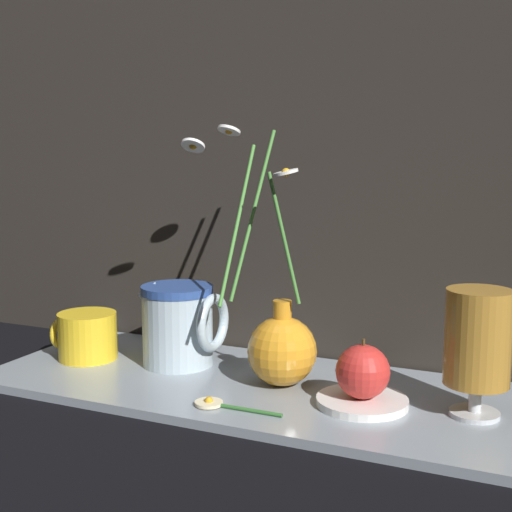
% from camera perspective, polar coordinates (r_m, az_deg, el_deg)
% --- Properties ---
extents(ground_plane, '(6.00, 6.00, 0.00)m').
position_cam_1_polar(ground_plane, '(1.01, -0.78, -10.69)').
color(ground_plane, black).
extents(shelf, '(0.73, 0.30, 0.01)m').
position_cam_1_polar(shelf, '(1.01, -0.78, -10.37)').
color(shelf, gray).
rests_on(shelf, ground_plane).
extents(backdrop_wall, '(1.23, 0.02, 1.10)m').
position_cam_1_polar(backdrop_wall, '(1.12, 2.98, 19.76)').
color(backdrop_wall, '#2D2823').
rests_on(backdrop_wall, ground_plane).
extents(vase_with_flowers, '(0.19, 0.13, 0.35)m').
position_cam_1_polar(vase_with_flowers, '(0.98, 1.99, -7.07)').
color(vase_with_flowers, orange).
rests_on(vase_with_flowers, shelf).
extents(yellow_mug, '(0.10, 0.09, 0.07)m').
position_cam_1_polar(yellow_mug, '(1.13, -13.36, -6.20)').
color(yellow_mug, yellow).
rests_on(yellow_mug, shelf).
extents(ceramic_pitcher, '(0.13, 0.11, 0.13)m').
position_cam_1_polar(ceramic_pitcher, '(1.07, -6.15, -5.22)').
color(ceramic_pitcher, silver).
rests_on(ceramic_pitcher, shelf).
extents(tea_glass, '(0.08, 0.08, 0.16)m').
position_cam_1_polar(tea_glass, '(0.90, 17.34, -6.43)').
color(tea_glass, silver).
rests_on(tea_glass, shelf).
extents(saucer_plate, '(0.12, 0.12, 0.01)m').
position_cam_1_polar(saucer_plate, '(0.93, 8.49, -11.45)').
color(saucer_plate, white).
rests_on(saucer_plate, shelf).
extents(orange_fruit, '(0.07, 0.07, 0.08)m').
position_cam_1_polar(orange_fruit, '(0.91, 8.54, -9.14)').
color(orange_fruit, red).
rests_on(orange_fruit, saucer_plate).
extents(loose_daisy, '(0.12, 0.04, 0.01)m').
position_cam_1_polar(loose_daisy, '(0.91, -3.01, -11.78)').
color(loose_daisy, '#336B2D').
rests_on(loose_daisy, shelf).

